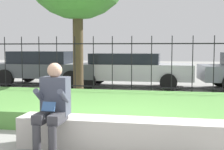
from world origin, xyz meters
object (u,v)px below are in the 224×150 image
object	(u,v)px
person_seated_reader	(53,104)
car_parked_left	(47,67)
stone_bench	(119,136)
car_parked_center	(129,69)

from	to	relation	value
person_seated_reader	car_parked_left	xyz separation A→B (m)	(-3.23, 7.52, 0.04)
stone_bench	person_seated_reader	distance (m)	1.05
car_parked_left	person_seated_reader	bearing A→B (deg)	-64.28
car_parked_left	stone_bench	bearing A→B (deg)	-57.89
stone_bench	car_parked_center	xyz separation A→B (m)	(-0.83, 7.24, 0.48)
stone_bench	person_seated_reader	world-z (taller)	person_seated_reader
stone_bench	car_parked_left	distance (m)	8.36
stone_bench	car_parked_center	world-z (taller)	car_parked_center
stone_bench	car_parked_left	world-z (taller)	car_parked_left
person_seated_reader	car_parked_left	size ratio (longest dim) A/B	0.29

